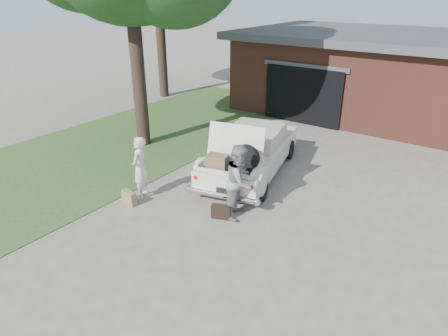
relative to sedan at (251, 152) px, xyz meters
The scene contains 8 objects.
ground 2.87m from the sedan, 77.94° to the right, with size 90.00×90.00×0.00m, color gray.
grass_strip 4.97m from the sedan, behind, with size 6.00×16.00×0.02m, color #2D4C1E.
house 8.93m from the sedan, 79.84° to the left, with size 12.80×7.80×3.30m.
sedan is the anchor object (origin of this frame).
woman_left 3.24m from the sedan, 117.57° to the right, with size 0.60×0.39×1.64m, color silver.
woman_right 2.39m from the sedan, 63.92° to the right, with size 0.86×0.67×1.78m, color gray.
suitcase_left 3.67m from the sedan, 114.10° to the right, with size 0.45×0.14×0.35m, color #987E4D.
suitcase_right 2.70m from the sedan, 72.78° to the right, with size 0.46×0.15×0.35m, color black.
Camera 1 is at (4.98, -6.33, 4.96)m, focal length 32.00 mm.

